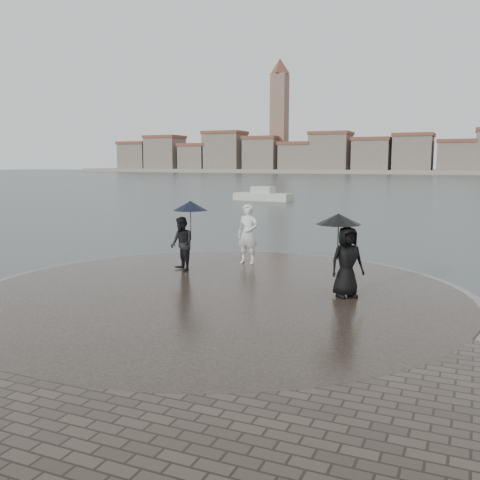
% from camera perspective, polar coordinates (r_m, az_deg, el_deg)
% --- Properties ---
extents(ground, '(400.00, 400.00, 0.00)m').
position_cam_1_polar(ground, '(10.45, -10.89, -11.42)').
color(ground, '#2B3835').
rests_on(ground, ground).
extents(kerb_ring, '(12.50, 12.50, 0.32)m').
position_cam_1_polar(kerb_ring, '(13.29, -2.27, -6.26)').
color(kerb_ring, gray).
rests_on(kerb_ring, ground).
extents(quay_tip, '(11.90, 11.90, 0.36)m').
position_cam_1_polar(quay_tip, '(13.28, -2.27, -6.17)').
color(quay_tip, '#2D261E').
rests_on(quay_tip, ground).
extents(statue, '(0.68, 0.46, 1.86)m').
position_cam_1_polar(statue, '(16.61, 0.84, 0.65)').
color(statue, white).
rests_on(statue, quay_tip).
extents(visitor_left, '(1.24, 1.07, 2.04)m').
position_cam_1_polar(visitor_left, '(15.56, -5.97, 0.75)').
color(visitor_left, black).
rests_on(visitor_left, quay_tip).
extents(visitor_right, '(1.27, 1.10, 1.95)m').
position_cam_1_polar(visitor_right, '(12.71, 11.08, -0.97)').
color(visitor_right, black).
rests_on(visitor_right, quay_tip).
extents(far_skyline, '(260.00, 20.00, 37.00)m').
position_cam_1_polar(far_skyline, '(169.20, 19.94, 8.52)').
color(far_skyline, gray).
rests_on(far_skyline, ground).
extents(boats, '(35.00, 18.93, 1.50)m').
position_cam_1_polar(boats, '(49.82, 23.86, 4.00)').
color(boats, beige).
rests_on(boats, ground).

